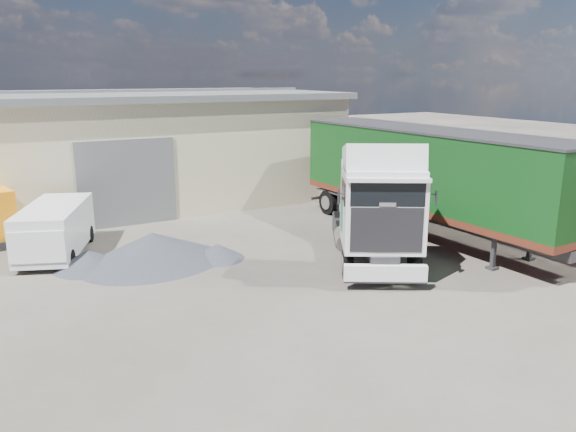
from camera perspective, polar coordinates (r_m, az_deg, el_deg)
ground at (r=16.22m, az=-0.20°, el=-8.11°), size 120.00×120.00×0.00m
warehouse at (r=29.40m, az=-26.47°, el=5.88°), size 30.60×12.60×5.42m
brick_boundary_wall at (r=27.23m, az=15.17°, el=3.30°), size 0.35×26.00×2.50m
tractor_unit at (r=18.24m, az=9.12°, el=0.12°), size 5.19×6.53×4.23m
box_trailer at (r=22.20m, az=13.92°, el=4.41°), size 3.20×12.66×4.18m
panel_van at (r=20.97m, az=-22.70°, el=-1.41°), size 3.21×4.67×1.77m
gravel_heap at (r=19.36m, az=-13.81°, el=-3.27°), size 6.50×5.89×1.04m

